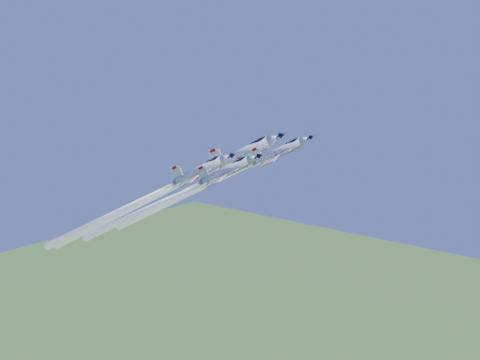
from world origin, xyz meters
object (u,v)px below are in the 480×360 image
Objects in this scene: jet_right at (166,200)px; jet_lead at (207,186)px; jet_slot at (132,205)px; jet_left at (156,196)px.

jet_lead is at bearing 160.26° from jet_right.
jet_slot is at bearing -116.81° from jet_right.
jet_lead reaches higher than jet_right.
jet_right is (14.21, -10.04, 3.26)m from jet_left.
jet_slot is (-15.60, -6.98, -5.13)m from jet_lead.
jet_right is 15.39m from jet_slot.
jet_left is at bearing -102.42° from jet_lead.
jet_lead is 1.09× the size of jet_right.
jet_right is at bearing -19.74° from jet_lead.
jet_slot is at bearing -79.53° from jet_lead.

